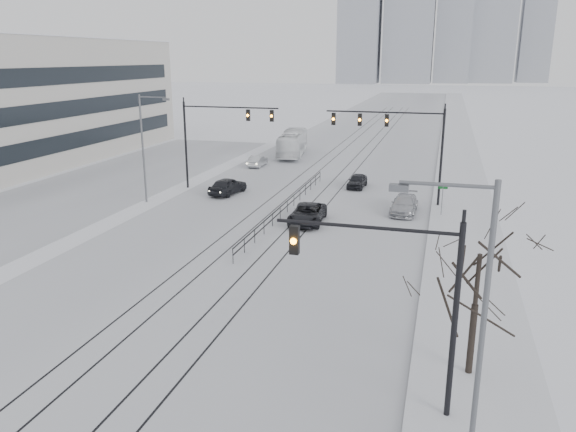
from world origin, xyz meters
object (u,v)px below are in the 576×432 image
object	(u,v)px
sedan_nb_front	(307,214)
box_truck	(293,144)
traffic_mast_near	(406,290)
bare_tree	(479,267)
sedan_nb_far	(357,181)
sedan_sb_outer	(258,161)
sedan_nb_right	(404,205)
sedan_sb_inner	(228,186)

from	to	relation	value
sedan_nb_front	box_truck	bearing A→B (deg)	104.68
traffic_mast_near	bare_tree	xyz separation A→B (m)	(2.41, 3.00, -0.07)
traffic_mast_near	bare_tree	bearing A→B (deg)	51.24
traffic_mast_near	sedan_nb_far	distance (m)	35.15
sedan_sb_outer	sedan_nb_front	bearing A→B (deg)	117.28
traffic_mast_near	sedan_nb_far	bearing A→B (deg)	101.25
bare_tree	box_truck	bearing A→B (deg)	112.90
bare_tree	sedan_nb_right	xyz separation A→B (m)	(-4.25, 23.32, -3.80)
sedan_sb_inner	sedan_nb_front	world-z (taller)	sedan_sb_inner
sedan_nb_right	sedan_nb_front	bearing A→B (deg)	-142.87
bare_tree	sedan_sb_outer	world-z (taller)	bare_tree
sedan_sb_inner	sedan_sb_outer	size ratio (longest dim) A/B	1.18
bare_tree	box_truck	distance (m)	50.98
sedan_nb_far	sedan_sb_inner	bearing A→B (deg)	-149.12
bare_tree	sedan_sb_outer	xyz separation A→B (m)	(-21.69, 38.77, -3.86)
sedan_nb_right	sedan_nb_far	size ratio (longest dim) A/B	1.27
bare_tree	box_truck	xyz separation A→B (m)	(-19.80, 46.88, -2.97)
sedan_sb_inner	sedan_nb_front	distance (m)	11.41
box_truck	sedan_sb_inner	bearing A→B (deg)	81.48
bare_tree	sedan_nb_front	bearing A→B (deg)	120.61
sedan_sb_inner	bare_tree	bearing A→B (deg)	138.00
sedan_nb_right	sedan_sb_outer	bearing A→B (deg)	139.98
traffic_mast_near	sedan_sb_outer	distance (m)	46.17
sedan_nb_right	sedan_nb_far	world-z (taller)	sedan_nb_right
sedan_nb_right	box_truck	distance (m)	28.24
sedan_sb_outer	sedan_nb_front	xyz separation A→B (m)	(10.73, -20.25, 0.07)
sedan_sb_outer	box_truck	size ratio (longest dim) A/B	0.35
sedan_sb_outer	sedan_nb_front	distance (m)	22.92
traffic_mast_near	box_truck	xyz separation A→B (m)	(-17.39, 49.88, -3.04)
traffic_mast_near	sedan_nb_right	bearing A→B (deg)	94.00
sedan_sb_outer	sedan_nb_right	xyz separation A→B (m)	(17.43, -15.45, 0.06)
bare_tree	sedan_nb_right	bearing A→B (deg)	100.34
sedan_sb_inner	sedan_nb_right	world-z (taller)	sedan_sb_inner
sedan_nb_right	box_truck	xyz separation A→B (m)	(-15.55, 23.56, 0.83)
sedan_sb_outer	sedan_nb_front	size ratio (longest dim) A/B	0.76
bare_tree	traffic_mast_near	bearing A→B (deg)	-128.76
bare_tree	sedan_nb_far	size ratio (longest dim) A/B	1.63
sedan_nb_right	sedan_nb_far	distance (m)	9.36
sedan_nb_front	sedan_nb_far	world-z (taller)	sedan_nb_front
sedan_nb_front	box_truck	xyz separation A→B (m)	(-8.84, 28.36, 0.83)
box_truck	sedan_nb_front	bearing A→B (deg)	99.37
sedan_sb_inner	sedan_nb_right	size ratio (longest dim) A/B	0.95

